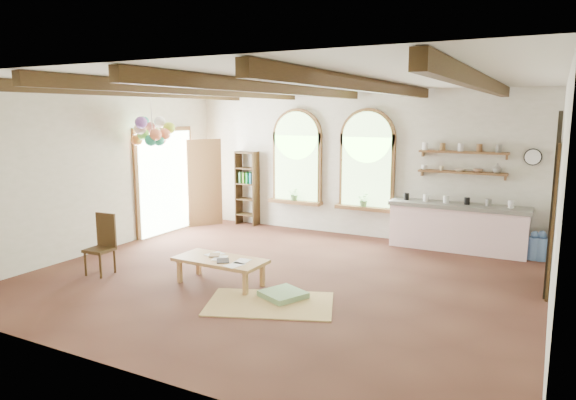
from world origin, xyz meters
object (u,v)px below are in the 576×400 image
Objects in this scene: side_chair at (101,257)px; balloon_cluster at (152,132)px; coffee_table at (220,262)px; kitchen_counter at (457,227)px.

balloon_cluster reaches higher than side_chair.
side_chair is 2.95m from balloon_cluster.
side_chair is 0.90× the size of balloon_cluster.
side_chair is at bearing -73.60° from balloon_cluster.
kitchen_counter is at bearing 52.55° from coffee_table.
coffee_table is at bearing -127.45° from kitchen_counter.
balloon_cluster is at bearing -157.56° from kitchen_counter.
kitchen_counter is 2.60× the size of side_chair.
kitchen_counter is 4.92m from coffee_table.
side_chair reaches higher than coffee_table.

